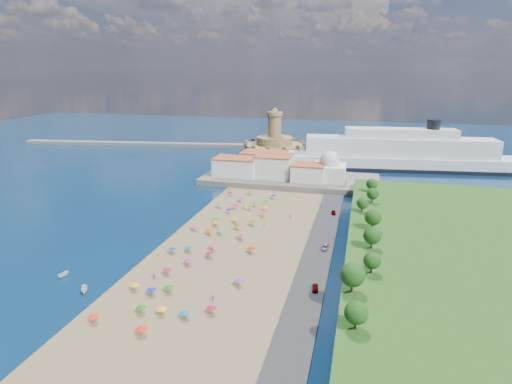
# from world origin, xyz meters

# --- Properties ---
(ground) EXTENTS (700.00, 700.00, 0.00)m
(ground) POSITION_xyz_m (0.00, 0.00, 0.00)
(ground) COLOR #071938
(ground) RESTS_ON ground
(terrace) EXTENTS (90.00, 36.00, 3.00)m
(terrace) POSITION_xyz_m (10.00, 73.00, 1.50)
(terrace) COLOR #59544C
(terrace) RESTS_ON ground
(jetty) EXTENTS (18.00, 70.00, 2.40)m
(jetty) POSITION_xyz_m (-12.00, 108.00, 1.20)
(jetty) COLOR #59544C
(jetty) RESTS_ON ground
(breakwater) EXTENTS (199.03, 34.77, 2.60)m
(breakwater) POSITION_xyz_m (-110.00, 153.00, 1.30)
(breakwater) COLOR #59544C
(breakwater) RESTS_ON ground
(waterfront_buildings) EXTENTS (57.00, 29.00, 11.00)m
(waterfront_buildings) POSITION_xyz_m (-3.05, 73.64, 7.88)
(waterfront_buildings) COLOR silver
(waterfront_buildings) RESTS_ON terrace
(domed_building) EXTENTS (16.00, 16.00, 15.00)m
(domed_building) POSITION_xyz_m (30.00, 71.00, 8.97)
(domed_building) COLOR silver
(domed_building) RESTS_ON terrace
(fortress) EXTENTS (40.00, 40.00, 32.40)m
(fortress) POSITION_xyz_m (-12.00, 138.00, 6.68)
(fortress) COLOR #A78353
(fortress) RESTS_ON ground
(cruise_ship) EXTENTS (135.42, 35.35, 29.26)m
(cruise_ship) POSITION_xyz_m (65.88, 117.85, 8.66)
(cruise_ship) COLOR black
(cruise_ship) RESTS_ON ground
(beach_parasols) EXTENTS (32.16, 114.44, 2.20)m
(beach_parasols) POSITION_xyz_m (-1.16, -7.97, 2.15)
(beach_parasols) COLOR gray
(beach_parasols) RESTS_ON beach
(beachgoers) EXTENTS (37.32, 91.50, 1.89)m
(beachgoers) POSITION_xyz_m (0.26, -4.80, 1.13)
(beachgoers) COLOR tan
(beachgoers) RESTS_ON beach
(moored_boats) EXTENTS (14.02, 10.25, 1.61)m
(moored_boats) POSITION_xyz_m (-28.16, -49.53, 0.77)
(moored_boats) COLOR white
(moored_boats) RESTS_ON ground
(parked_cars) EXTENTS (2.44, 67.26, 1.37)m
(parked_cars) POSITION_xyz_m (36.00, -6.44, 1.37)
(parked_cars) COLOR gray
(parked_cars) RESTS_ON promenade
(hillside_trees) EXTENTS (10.80, 108.70, 7.55)m
(hillside_trees) POSITION_xyz_m (48.67, -13.24, 9.98)
(hillside_trees) COLOR #382314
(hillside_trees) RESTS_ON hillside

